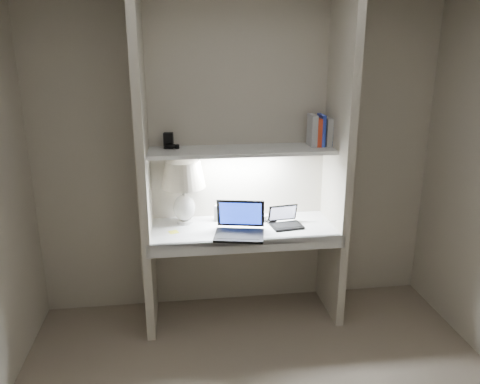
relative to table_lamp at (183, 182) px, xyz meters
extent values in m
cube|color=beige|center=(0.45, 0.13, 0.14)|extent=(3.20, 0.01, 2.50)
cube|color=beige|center=(-0.28, -0.14, 0.14)|extent=(0.06, 0.55, 2.50)
cube|color=beige|center=(1.18, -0.14, 0.14)|extent=(0.06, 0.55, 2.50)
cube|color=white|center=(0.45, -0.14, -0.36)|extent=(1.40, 0.55, 0.04)
cube|color=silver|center=(0.45, -0.40, -0.39)|extent=(1.46, 0.03, 0.10)
cube|color=silver|center=(0.45, -0.05, 0.24)|extent=(1.40, 0.36, 0.03)
cube|color=white|center=(0.45, -0.05, 0.22)|extent=(0.60, 0.04, 0.02)
cylinder|color=white|center=(0.00, 0.00, -0.33)|extent=(0.13, 0.13, 0.02)
ellipsoid|color=white|center=(0.00, 0.00, -0.21)|extent=(0.17, 0.17, 0.21)
cylinder|color=white|center=(0.00, 0.00, -0.09)|extent=(0.03, 0.03, 0.09)
sphere|color=#FFD899|center=(0.00, 0.00, 0.00)|extent=(0.05, 0.05, 0.05)
cube|color=black|center=(0.39, -0.34, -0.33)|extent=(0.40, 0.32, 0.02)
cube|color=black|center=(0.39, -0.34, -0.32)|extent=(0.33, 0.23, 0.00)
cube|color=black|center=(0.42, -0.20, -0.21)|extent=(0.36, 0.14, 0.22)
cube|color=blue|center=(0.42, -0.20, -0.21)|extent=(0.32, 0.11, 0.18)
cube|color=black|center=(0.78, -0.20, -0.33)|extent=(0.25, 0.19, 0.02)
cube|color=black|center=(0.78, -0.20, -0.32)|extent=(0.21, 0.14, 0.00)
cube|color=black|center=(0.77, -0.10, -0.25)|extent=(0.24, 0.08, 0.14)
cube|color=silver|center=(0.77, -0.11, -0.25)|extent=(0.21, 0.06, 0.11)
cube|color=silver|center=(0.29, 0.00, -0.27)|extent=(0.11, 0.09, 0.13)
ellipsoid|color=black|center=(0.68, -0.10, -0.32)|extent=(0.10, 0.08, 0.03)
torus|color=black|center=(0.67, -0.02, -0.33)|extent=(0.12, 0.12, 0.01)
cube|color=yellow|center=(-0.09, -0.19, -0.34)|extent=(0.09, 0.09, 0.00)
cube|color=white|center=(1.19, -0.01, 0.36)|extent=(0.04, 0.16, 0.22)
cube|color=#244890|center=(1.16, -0.01, 0.38)|extent=(0.05, 0.16, 0.24)
cube|color=#B8B9B5|center=(1.12, -0.01, 0.36)|extent=(0.04, 0.16, 0.22)
cube|color=#2B40BB|center=(1.08, -0.01, 0.38)|extent=(0.03, 0.16, 0.24)
cube|color=red|center=(1.04, -0.01, 0.36)|extent=(0.04, 0.16, 0.22)
cube|color=#B5B4B9|center=(1.00, -0.01, 0.38)|extent=(0.04, 0.16, 0.24)
cube|color=black|center=(-0.10, 0.04, 0.32)|extent=(0.08, 0.06, 0.12)
ellipsoid|color=black|center=(-0.09, 0.02, 0.28)|extent=(0.12, 0.10, 0.04)
camera|label=1|loc=(-0.02, -3.49, 0.99)|focal=35.00mm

